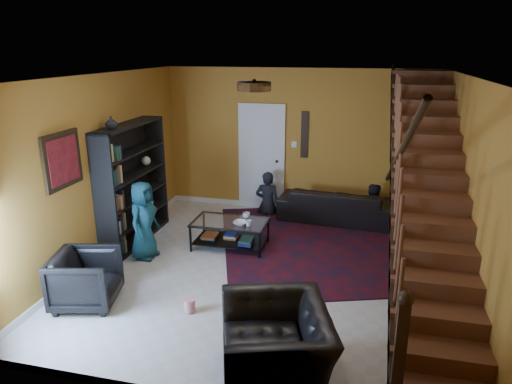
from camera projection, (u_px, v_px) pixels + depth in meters
floor at (267, 270)px, 6.78m from camera, size 5.50×5.50×0.00m
room at (211, 226)px, 8.30m from camera, size 5.50×5.50×5.50m
staircase at (428, 191)px, 5.89m from camera, size 0.95×5.02×3.18m
bookshelf at (134, 186)px, 7.58m from camera, size 0.35×1.80×2.00m
door at (262, 159)px, 9.15m from camera, size 0.82×0.05×2.05m
framed_picture at (62, 160)px, 5.98m from camera, size 0.04×0.74×0.74m
wall_hanging at (305, 135)px, 8.81m from camera, size 0.14×0.03×0.90m
ceiling_fixture at (254, 86)px, 5.21m from camera, size 0.40×0.40×0.10m
rug at (320, 243)px, 7.69m from camera, size 4.19×4.48×0.02m
sofa at (337, 205)px, 8.63m from camera, size 2.21×1.01×0.63m
armchair_left at (86, 279)px, 5.80m from camera, size 0.93×0.92×0.71m
armchair_right at (276, 346)px, 4.46m from camera, size 1.34×1.43×0.76m
person_adult_a at (267, 204)px, 9.01m from camera, size 0.48×0.32×1.32m
person_adult_b at (371, 215)px, 8.58m from camera, size 0.62×0.51×1.21m
person_child at (144, 220)px, 7.02m from camera, size 0.45×0.64×1.24m
coffee_table at (230, 232)px, 7.49m from camera, size 1.21×0.71×0.46m
cup_a at (246, 215)px, 7.54m from camera, size 0.14×0.14×0.10m
cup_b at (249, 223)px, 7.22m from camera, size 0.13×0.13×0.09m
bowl at (240, 223)px, 7.28m from camera, size 0.25×0.25×0.05m
vase at (111, 123)px, 6.77m from camera, size 0.18×0.18×0.19m
popcorn_bucket at (190, 305)px, 5.68m from camera, size 0.17×0.17×0.16m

